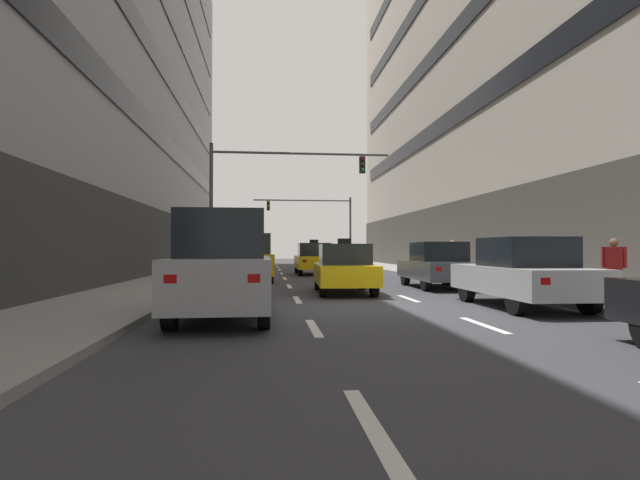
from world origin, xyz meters
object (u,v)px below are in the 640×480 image
Objects in this scene: taxi_driving_0 at (257,258)px; pedestrian_1 at (614,266)px; taxi_driving_1 at (344,269)px; car_parked_1 at (522,273)px; pedestrian_0 at (453,254)px; taxi_driving_4 at (314,259)px; taxi_driving_3 at (251,258)px; car_driving_2 at (224,266)px; car_parked_2 at (437,265)px; traffic_signal_0 at (266,184)px; traffic_signal_1 at (320,216)px.

taxi_driving_0 is 25.59m from pedestrian_1.
taxi_driving_0 is 19.38m from taxi_driving_1.
car_parked_1 is at bearing 165.71° from pedestrian_1.
taxi_driving_1 is 2.47× the size of pedestrian_0.
taxi_driving_3 is at bearing -119.46° from taxi_driving_4.
car_driving_2 is 1.00× the size of car_parked_2.
traffic_signal_0 is at bearing 86.76° from car_driving_2.
car_driving_2 reaches higher than taxi_driving_4.
traffic_signal_0 reaches higher than taxi_driving_0.
car_parked_2 is 27.99m from traffic_signal_1.
taxi_driving_4 is (3.30, -7.35, 0.09)m from taxi_driving_0.
taxi_driving_0 is at bearing 106.35° from car_parked_1.
car_driving_2 is 7.15m from car_parked_1.
car_parked_1 is (7.04, 1.24, -0.24)m from car_driving_2.
car_parked_1 is (3.70, -4.36, 0.06)m from taxi_driving_1.
taxi_driving_1 is 10.19m from traffic_signal_0.
car_parked_1 is at bearing -73.65° from taxi_driving_0.
pedestrian_0 reaches higher than car_parked_2.
taxi_driving_0 is at bearing 110.35° from pedestrian_1.
traffic_signal_1 reaches higher than car_parked_1.
car_parked_1 is 15.29m from traffic_signal_0.
taxi_driving_3 is 2.51× the size of pedestrian_0.
taxi_driving_4 reaches higher than car_parked_2.
traffic_signal_0 is (-2.51, 9.08, 3.89)m from taxi_driving_1.
car_parked_2 is at bearing -87.24° from traffic_signal_1.
car_parked_2 is (3.70, 1.76, 0.04)m from taxi_driving_1.
taxi_driving_4 is (3.45, 17.36, -0.22)m from car_driving_2.
car_parked_1 is at bearing -65.19° from traffic_signal_0.
taxi_driving_4 is 3.03× the size of pedestrian_1.
taxi_driving_1 is 29.81m from traffic_signal_1.
traffic_signal_1 is (2.25, 17.72, 3.55)m from taxi_driving_4.
car_parked_2 is at bearing 106.87° from pedestrian_1.
traffic_signal_0 is 5.84× the size of pedestrian_1.
pedestrian_0 reaches higher than taxi_driving_0.
traffic_signal_0 reaches higher than car_parked_1.
traffic_signal_0 is at bearing -134.28° from taxi_driving_4.
taxi_driving_3 is at bearing 129.21° from pedestrian_1.
taxi_driving_0 is 24.47m from car_parked_1.
taxi_driving_3 is (-3.15, 5.99, 0.25)m from taxi_driving_1.
taxi_driving_4 is 7.49m from pedestrian_0.
car_parked_1 is 1.01× the size of car_parked_2.
taxi_driving_0 is 0.47× the size of traffic_signal_1.
taxi_driving_1 is at bearing -62.26° from taxi_driving_3.
taxi_driving_0 is 0.93× the size of car_parked_2.
car_driving_2 is 10.19m from car_parked_2.
car_driving_2 is at bearing -120.83° from taxi_driving_1.
car_driving_2 reaches higher than taxi_driving_1.
taxi_driving_1 reaches higher than car_parked_2.
pedestrian_1 is (8.86, -10.86, -0.02)m from taxi_driving_3.
car_driving_2 is at bearing -125.59° from pedestrian_0.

